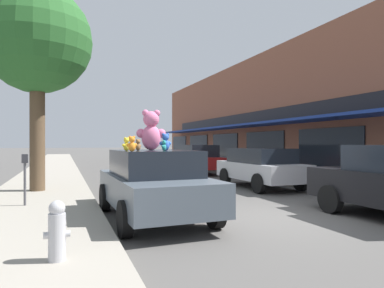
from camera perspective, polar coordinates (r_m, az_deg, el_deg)
name	(u,v)px	position (r m, az deg, el deg)	size (l,w,h in m)	color
ground_plane	(272,217)	(8.32, 13.26, -11.70)	(260.00, 260.00, 0.00)	#514F4C
sidewalk_near	(25,234)	(6.98, -26.10, -13.33)	(2.95, 90.00, 0.16)	gray
storefront_row	(338,114)	(24.33, 23.09, 4.56)	(12.86, 36.98, 7.19)	brown
plush_art_car	(154,183)	(7.80, -6.41, -6.41)	(2.09, 4.27, 1.55)	#4C5660
teddy_bear_giant	(151,131)	(7.95, -6.83, 2.22)	(0.70, 0.46, 0.93)	pink
teddy_bear_blue	(165,142)	(7.35, -4.44, 0.30)	(0.28, 0.19, 0.38)	blue
teddy_bear_yellow	(126,144)	(7.23, -10.87, -0.05)	(0.21, 0.18, 0.29)	yellow
teddy_bear_teal	(164,146)	(7.23, -4.69, -0.28)	(0.15, 0.15, 0.23)	teal
teddy_bear_orange	(132,144)	(6.62, -9.98, 0.00)	(0.23, 0.15, 0.30)	orange
teddy_bear_brown	(138,145)	(7.57, -8.98, -0.16)	(0.19, 0.16, 0.25)	olive
parked_car_far_center	(260,166)	(13.35, 11.33, -3.68)	(1.94, 4.12, 1.51)	#B7B7BC
parked_car_far_right	(197,158)	(19.33, 0.80, -2.39)	(1.96, 4.42, 1.61)	maroon
street_tree	(37,41)	(12.66, -24.39, 15.33)	(3.48, 3.48, 6.66)	brown
fire_hydrant	(57,230)	(4.96, -21.58, -13.26)	(0.33, 0.22, 0.79)	#B2B2B7
parking_meter	(25,173)	(9.45, -26.09, -4.32)	(0.14, 0.10, 1.27)	#4C4C51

